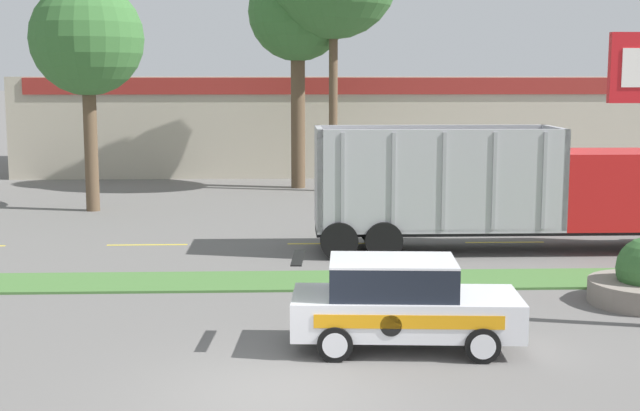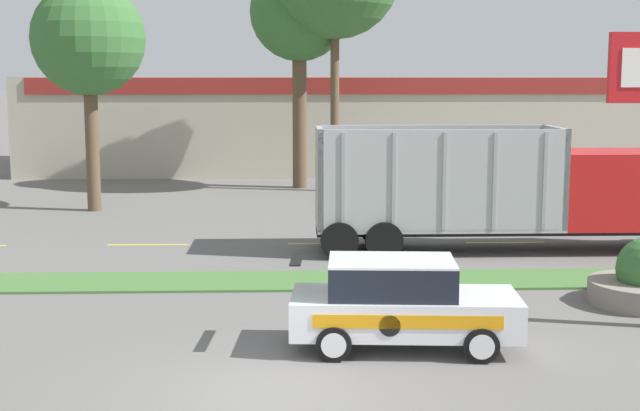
{
  "view_description": "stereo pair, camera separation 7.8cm",
  "coord_description": "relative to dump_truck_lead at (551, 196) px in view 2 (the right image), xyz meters",
  "views": [
    {
      "loc": [
        0.16,
        -13.62,
        5.01
      ],
      "look_at": [
        0.97,
        7.52,
        1.92
      ],
      "focal_mm": 50.0,
      "sensor_mm": 36.0,
      "label": 1
    },
    {
      "loc": [
        0.23,
        -13.62,
        5.01
      ],
      "look_at": [
        0.97,
        7.52,
        1.92
      ],
      "focal_mm": 50.0,
      "sensor_mm": 36.0,
      "label": 2
    }
  ],
  "objects": [
    {
      "name": "centre_line_3",
      "position": [
        -11.79,
        1.21,
        -1.59
      ],
      "size": [
        2.4,
        0.14,
        0.01
      ],
      "primitive_type": "cube",
      "color": "yellow",
      "rests_on": "ground_plane"
    },
    {
      "name": "store_building_backdrop",
      "position": [
        -3.79,
        24.39,
        0.9
      ],
      "size": [
        34.63,
        12.1,
        4.97
      ],
      "color": "#BCB29E",
      "rests_on": "ground_plane"
    },
    {
      "name": "ground_plane",
      "position": [
        -7.78,
        -11.52,
        -1.59
      ],
      "size": [
        600.0,
        600.0,
        0.0
      ],
      "primitive_type": "plane",
      "color": "slate"
    },
    {
      "name": "dump_truck_lead",
      "position": [
        0.0,
        0.0,
        0.0
      ],
      "size": [
        11.77,
        2.65,
        3.57
      ],
      "color": "black",
      "rests_on": "ground_plane"
    },
    {
      "name": "tree_behind_far_right",
      "position": [
        -7.07,
        14.87,
        6.57
      ],
      "size": [
        4.37,
        4.37,
        11.11
      ],
      "color": "brown",
      "rests_on": "ground_plane"
    },
    {
      "name": "centre_line_4",
      "position": [
        -6.39,
        1.21,
        -1.59
      ],
      "size": [
        2.4,
        0.14,
        0.01
      ],
      "primitive_type": "cube",
      "color": "yellow",
      "rests_on": "ground_plane"
    },
    {
      "name": "grass_verge",
      "position": [
        -7.78,
        -3.82,
        -1.56
      ],
      "size": [
        120.0,
        2.05,
        0.06
      ],
      "primitive_type": "cube",
      "color": "#477538",
      "rests_on": "ground_plane"
    },
    {
      "name": "tree_behind_left",
      "position": [
        -14.87,
        8.18,
        5.14
      ],
      "size": [
        4.16,
        4.16,
        9.48
      ],
      "color": "brown",
      "rests_on": "ground_plane"
    },
    {
      "name": "rally_car",
      "position": [
        -5.5,
        -9.22,
        -0.73
      ],
      "size": [
        4.29,
        2.1,
        1.71
      ],
      "color": "white",
      "rests_on": "ground_plane"
    },
    {
      "name": "centre_line_5",
      "position": [
        -0.99,
        1.21,
        -1.59
      ],
      "size": [
        2.4,
        0.14,
        0.01
      ],
      "primitive_type": "cube",
      "color": "yellow",
      "rests_on": "ground_plane"
    }
  ]
}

